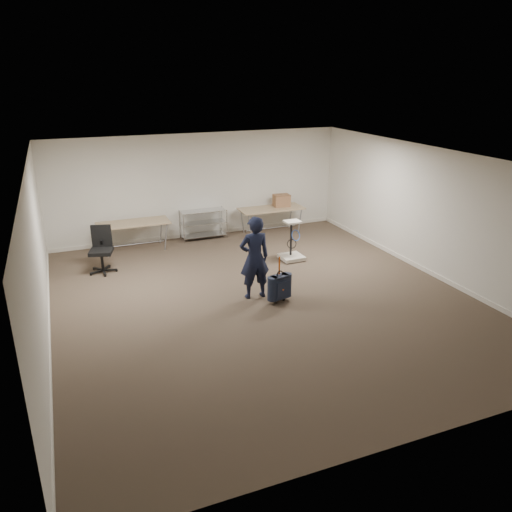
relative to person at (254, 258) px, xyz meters
name	(u,v)px	position (x,y,z in m)	size (l,w,h in m)	color
ground	(263,299)	(0.12, -0.15, -0.85)	(9.00, 9.00, 0.00)	#413627
room_shell	(239,272)	(0.12, 1.23, -0.80)	(8.00, 9.00, 9.00)	silver
folding_table_left	(133,224)	(-1.78, 3.80, -0.17)	(1.80, 0.75, 0.73)	tan
folding_table_right	(271,210)	(2.02, 3.80, -0.17)	(1.80, 0.75, 0.73)	tan
wire_shelf	(203,223)	(0.12, 4.05, -0.40)	(1.22, 0.47, 0.80)	#BBBEC2
person	(254,258)	(0.00, 0.00, 0.00)	(0.62, 0.40, 1.69)	black
suitcase	(280,287)	(0.36, -0.41, -0.52)	(0.39, 0.28, 0.96)	#161932
office_chair	(102,258)	(-2.70, 2.57, -0.53)	(0.64, 0.64, 1.05)	black
equipment_cart	(292,250)	(1.63, 1.65, -0.59)	(0.54, 0.54, 0.98)	white
cardboard_box	(282,200)	(2.37, 3.89, 0.05)	(0.44, 0.33, 0.33)	#9B7D48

